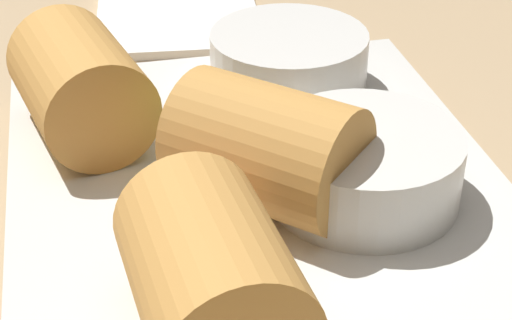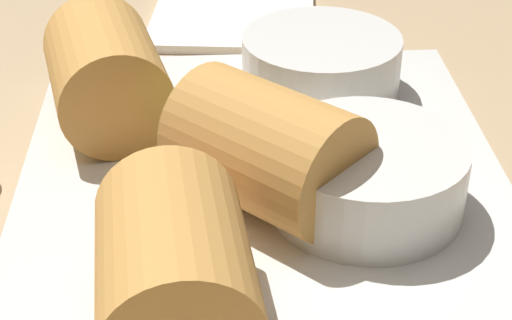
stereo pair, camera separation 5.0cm
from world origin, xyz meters
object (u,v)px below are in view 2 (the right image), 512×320
object	(u,v)px
serving_plate	(256,215)
dipping_bowl_near	(367,173)
dipping_bowl_far	(321,62)
napkin	(234,12)

from	to	relation	value
serving_plate	dipping_bowl_near	world-z (taller)	dipping_bowl_near
serving_plate	dipping_bowl_far	distance (cm)	11.48
dipping_bowl_far	napkin	xyz separation A→B (cm)	(-14.37, -4.21, -2.96)
dipping_bowl_far	napkin	bearing A→B (deg)	-163.67
serving_plate	dipping_bowl_far	size ratio (longest dim) A/B	3.56
serving_plate	dipping_bowl_near	xyz separation A→B (cm)	(0.60, 4.80, 2.50)
dipping_bowl_near	napkin	distance (cm)	26.01
serving_plate	dipping_bowl_near	distance (cm)	5.44
serving_plate	napkin	xyz separation A→B (cm)	(-24.78, -0.06, -0.46)
serving_plate	dipping_bowl_far	xyz separation A→B (cm)	(-10.41, 4.15, 2.50)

